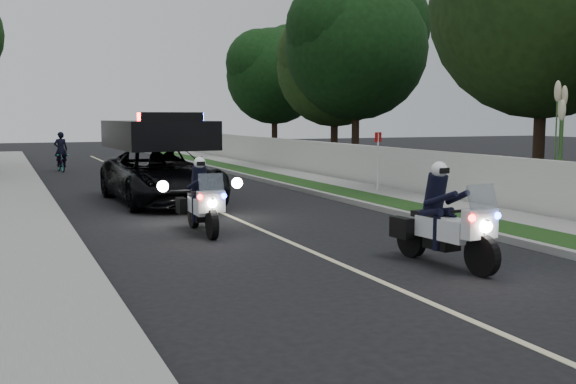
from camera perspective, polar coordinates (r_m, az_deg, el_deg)
name	(u,v)px	position (r m, az deg, el deg)	size (l,w,h in m)	color
ground	(344,266)	(11.84, 4.75, -6.21)	(120.00, 120.00, 0.00)	black
curb_right	(313,192)	(22.47, 2.09, 0.01)	(0.20, 60.00, 0.15)	gray
grass_verge	(332,191)	(22.78, 3.69, 0.09)	(1.20, 60.00, 0.16)	#193814
sidewalk_right	(365,189)	(23.39, 6.53, 0.23)	(1.40, 60.00, 0.16)	gray
property_wall	(391,169)	(23.84, 8.64, 1.94)	(0.22, 60.00, 1.50)	beige
curb_left	(52,205)	(20.40, -19.24, -1.00)	(0.20, 60.00, 0.15)	gray
sidewalk_left	(11,206)	(20.36, -22.33, -1.13)	(2.00, 60.00, 0.16)	gray
lane_marking	(192,200)	(21.08, -8.05, -0.67)	(0.12, 50.00, 0.01)	#BFB78C
police_moto_left	(202,233)	(15.14, -7.24, -3.45)	(0.70, 1.99, 1.69)	silver
police_moto_right	(443,266)	(12.10, 12.92, -6.07)	(0.75, 2.13, 1.81)	silver
police_suv	(162,203)	(20.53, -10.53, -0.92)	(2.75, 5.93, 2.88)	black
bicycle	(62,171)	(33.39, -18.53, 1.65)	(0.54, 1.56, 0.81)	black
cyclist	(62,171)	(33.39, -18.53, 1.65)	(0.59, 0.40, 1.65)	black
sign_post	(377,195)	(22.51, 7.53, -0.22)	(0.33, 0.33, 2.12)	#AC0C11
pampas_far	(557,218)	(18.56, 21.74, -2.04)	(1.32, 1.32, 3.77)	beige
tree_right_b	(536,199)	(22.54, 20.20, -0.56)	(6.93, 6.93, 11.56)	#1C3712
tree_right_c	(355,171)	(32.36, 5.66, 1.81)	(6.65, 6.65, 11.09)	black
tree_right_d	(334,168)	(33.78, 3.89, 2.02)	(5.71, 5.71, 9.51)	#213F15
tree_right_e	(275,158)	(41.46, -1.14, 2.85)	(5.80, 5.80, 9.66)	black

